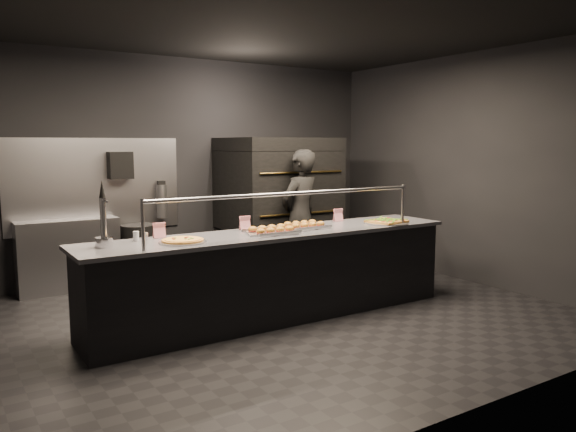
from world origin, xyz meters
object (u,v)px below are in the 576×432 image
at_px(prep_shelf, 69,255).
at_px(slider_tray_b, 304,226).
at_px(pizza_oven, 278,204).
at_px(beer_tap, 104,228).
at_px(trash_bin, 140,254).
at_px(slider_tray_a, 271,230).
at_px(worker, 300,217).
at_px(square_pizza, 387,222).
at_px(round_pizza, 183,241).
at_px(service_counter, 276,275).
at_px(fire_extinguisher, 162,201).
at_px(towel_dispenser, 120,165).

relative_size(prep_shelf, slider_tray_b, 2.17).
xyz_separation_m(pizza_oven, beer_tap, (-2.93, -1.83, 0.12)).
distance_m(beer_tap, slider_tray_b, 2.12).
relative_size(prep_shelf, trash_bin, 1.54).
height_order(slider_tray_a, trash_bin, slider_tray_a).
bearing_deg(worker, square_pizza, 86.61).
distance_m(round_pizza, worker, 2.46).
bearing_deg(prep_shelf, slider_tray_b, -48.88).
xyz_separation_m(square_pizza, worker, (-0.32, 1.30, -0.06)).
relative_size(beer_tap, trash_bin, 0.76).
relative_size(pizza_oven, round_pizza, 4.30).
xyz_separation_m(prep_shelf, slider_tray_b, (1.99, -2.28, 0.50)).
height_order(service_counter, pizza_oven, pizza_oven).
xyz_separation_m(service_counter, prep_shelf, (-1.60, 2.32, -0.01)).
bearing_deg(service_counter, pizza_oven, 57.73).
xyz_separation_m(pizza_oven, slider_tray_b, (-0.81, -1.86, -0.02)).
relative_size(prep_shelf, beer_tap, 2.03).
bearing_deg(prep_shelf, beer_tap, -93.33).
height_order(service_counter, beer_tap, beer_tap).
bearing_deg(pizza_oven, square_pizza, -84.43).
bearing_deg(beer_tap, slider_tray_a, -5.03).
bearing_deg(trash_bin, pizza_oven, -9.39).
distance_m(round_pizza, slider_tray_b, 1.45).
relative_size(service_counter, trash_bin, 5.25).
height_order(square_pizza, worker, worker).
distance_m(pizza_oven, square_pizza, 2.06).
height_order(beer_tap, trash_bin, beer_tap).
distance_m(fire_extinguisher, round_pizza, 2.58).
distance_m(prep_shelf, square_pizza, 3.92).
relative_size(towel_dispenser, fire_extinguisher, 0.69).
height_order(slider_tray_b, worker, worker).
bearing_deg(prep_shelf, round_pizza, -77.18).
bearing_deg(beer_tap, service_counter, -2.34).
height_order(pizza_oven, slider_tray_b, pizza_oven).
bearing_deg(round_pizza, beer_tap, 167.98).
xyz_separation_m(pizza_oven, worker, (-0.12, -0.75, -0.09)).
bearing_deg(service_counter, towel_dispenser, 110.63).
bearing_deg(service_counter, beer_tap, 177.66).
bearing_deg(round_pizza, fire_extinguisher, 74.08).
xyz_separation_m(slider_tray_a, slider_tray_b, (0.49, 0.12, -0.00)).
relative_size(prep_shelf, square_pizza, 2.42).
bearing_deg(round_pizza, towel_dispenser, 86.39).
distance_m(square_pizza, worker, 1.34).
xyz_separation_m(round_pizza, slider_tray_b, (1.44, 0.12, 0.01)).
bearing_deg(slider_tray_a, pizza_oven, 56.61).
height_order(towel_dispenser, slider_tray_b, towel_dispenser).
bearing_deg(fire_extinguisher, slider_tray_a, -84.23).
xyz_separation_m(prep_shelf, fire_extinguisher, (1.25, 0.08, 0.61)).
xyz_separation_m(pizza_oven, trash_bin, (-1.94, 0.32, -0.58)).
bearing_deg(beer_tap, square_pizza, -4.02).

